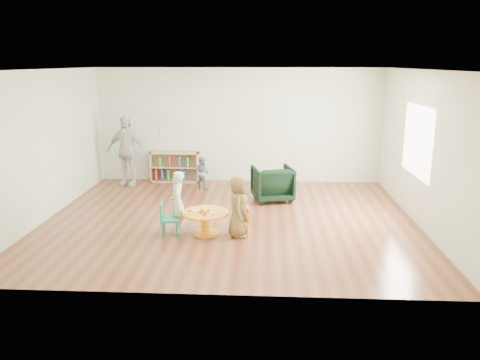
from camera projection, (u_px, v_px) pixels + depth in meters
The scene contains 11 objects.
room at pixel (230, 121), 8.50m from camera, with size 7.10×7.00×2.80m.
activity_table at pixel (206, 219), 8.13m from camera, with size 0.81×0.81×0.45m.
kid_chair_left at pixel (167, 218), 8.08m from camera, with size 0.33×0.33×0.57m.
kid_chair_right at pixel (243, 220), 8.07m from camera, with size 0.32×0.32×0.51m.
bookshelf at pixel (174, 167), 11.73m from camera, with size 1.20×0.30×0.75m.
alphabet_poster at pixel (175, 127), 11.61m from camera, with size 0.74×0.01×0.54m.
armchair at pixel (272, 183), 10.10m from camera, with size 0.81×0.83×0.76m, color black.
child_left at pixel (177, 202), 8.17m from camera, with size 0.40×0.26×1.10m, color silver.
child_right at pixel (238, 206), 7.96m from camera, with size 0.53×0.34×1.08m, color gold.
toddler at pixel (202, 172), 11.11m from camera, with size 0.37×0.29×0.76m, color #1B1B44.
adult_caretaker at pixel (126, 151), 11.26m from camera, with size 0.99×0.41×1.69m, color silver.
Camera 1 is at (0.66, -8.48, 2.93)m, focal length 35.00 mm.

